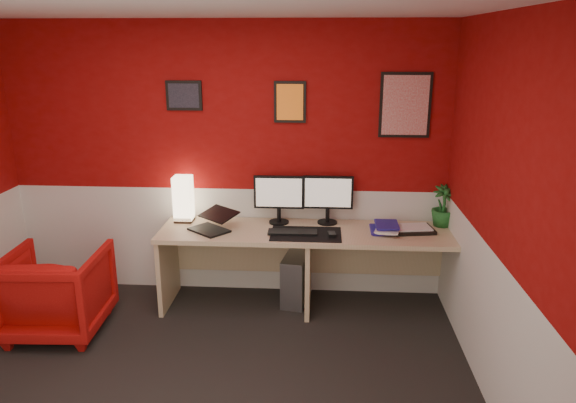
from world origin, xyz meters
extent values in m
cube|color=black|center=(0.00, 0.00, 0.00)|extent=(4.00, 3.50, 0.01)
cube|color=white|center=(0.00, 0.00, 2.50)|extent=(4.00, 3.50, 0.01)
cube|color=maroon|center=(0.00, 1.75, 1.25)|extent=(4.00, 0.01, 2.50)
cube|color=maroon|center=(2.00, 0.00, 1.25)|extent=(0.01, 3.50, 2.50)
cube|color=silver|center=(0.00, 1.75, 0.50)|extent=(4.00, 0.01, 1.00)
cube|color=silver|center=(2.00, 0.00, 0.50)|extent=(0.01, 3.50, 1.00)
cube|color=tan|center=(0.77, 1.41, 0.36)|extent=(2.60, 0.65, 0.73)
cube|color=#FFE5B2|center=(-0.38, 1.59, 0.93)|extent=(0.16, 0.16, 0.40)
cube|color=black|center=(-0.09, 1.33, 0.84)|extent=(0.40, 0.39, 0.22)
cube|color=black|center=(0.49, 1.59, 1.02)|extent=(0.45, 0.06, 0.58)
cube|color=black|center=(0.93, 1.62, 1.02)|extent=(0.45, 0.06, 0.58)
cube|color=black|center=(0.75, 1.31, 0.73)|extent=(0.60, 0.38, 0.01)
cube|color=black|center=(0.63, 1.32, 0.74)|extent=(0.42, 0.15, 0.02)
cube|color=black|center=(0.97, 1.26, 0.75)|extent=(0.07, 0.11, 0.03)
imported|color=navy|center=(1.30, 1.42, 0.74)|extent=(0.20, 0.27, 0.03)
imported|color=silver|center=(1.35, 1.41, 0.77)|extent=(0.26, 0.31, 0.02)
imported|color=navy|center=(1.34, 1.41, 0.79)|extent=(0.20, 0.27, 0.02)
cube|color=black|center=(1.67, 1.45, 0.74)|extent=(0.38, 0.30, 0.03)
imported|color=#19591E|center=(1.95, 1.61, 0.91)|extent=(0.24, 0.24, 0.37)
cube|color=#99999E|center=(0.66, 1.52, 0.23)|extent=(0.27, 0.48, 0.45)
imported|color=#B31612|center=(-1.27, 0.86, 0.35)|extent=(0.79, 0.81, 0.70)
cube|color=black|center=(-0.36, 1.74, 1.85)|extent=(0.32, 0.02, 0.26)
cube|color=orange|center=(0.58, 1.74, 1.80)|extent=(0.28, 0.02, 0.36)
cube|color=red|center=(1.58, 1.74, 1.78)|extent=(0.44, 0.02, 0.56)
camera|label=1|loc=(0.88, -3.03, 2.32)|focal=33.73mm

